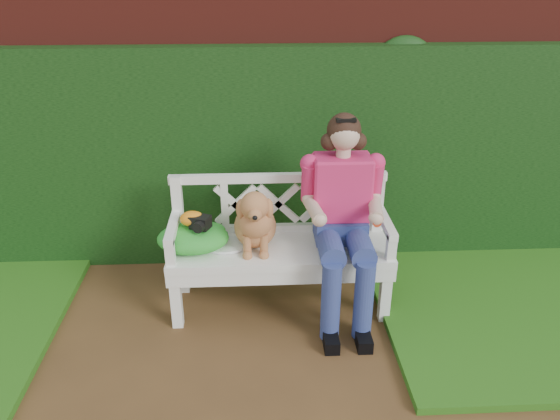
{
  "coord_description": "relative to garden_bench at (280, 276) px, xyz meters",
  "views": [
    {
      "loc": [
        0.24,
        -2.26,
        2.3
      ],
      "look_at": [
        0.41,
        0.98,
        0.75
      ],
      "focal_mm": 35.0,
      "sensor_mm": 36.0,
      "label": 1
    }
  ],
  "objects": [
    {
      "name": "ground",
      "position": [
        -0.41,
        -0.98,
        -0.24
      ],
      "size": [
        60.0,
        60.0,
        0.0
      ],
      "primitive_type": "plane",
      "color": "#4C331B"
    },
    {
      "name": "brick_wall",
      "position": [
        -0.41,
        0.92,
        0.86
      ],
      "size": [
        10.0,
        0.3,
        2.2
      ],
      "primitive_type": "cube",
      "color": "maroon",
      "rests_on": "ground"
    },
    {
      "name": "ivy_hedge",
      "position": [
        -0.41,
        0.7,
        0.61
      ],
      "size": [
        10.0,
        0.18,
        1.7
      ],
      "primitive_type": "cube",
      "color": "#1F4B18",
      "rests_on": "ground"
    },
    {
      "name": "grass_right",
      "position": [
        1.99,
        -0.08,
        -0.21
      ],
      "size": [
        2.6,
        2.0,
        0.05
      ],
      "primitive_type": "cube",
      "color": "#275F12",
      "rests_on": "ground"
    },
    {
      "name": "garden_bench",
      "position": [
        0.0,
        0.0,
        0.0
      ],
      "size": [
        1.62,
        0.73,
        0.48
      ],
      "primitive_type": null,
      "rotation": [
        0.0,
        0.0,
        -0.08
      ],
      "color": "white",
      "rests_on": "ground"
    },
    {
      "name": "seated_woman",
      "position": [
        0.41,
        -0.02,
        0.44
      ],
      "size": [
        0.65,
        0.82,
        1.35
      ],
      "primitive_type": null,
      "rotation": [
        0.0,
        0.0,
        0.11
      ],
      "color": "#DE4D78",
      "rests_on": "ground"
    },
    {
      "name": "dog",
      "position": [
        -0.17,
        -0.01,
        0.47
      ],
      "size": [
        0.41,
        0.48,
        0.46
      ],
      "primitive_type": null,
      "rotation": [
        0.0,
        0.0,
        0.28
      ],
      "color": "brown",
      "rests_on": "garden_bench"
    },
    {
      "name": "tennis_racket",
      "position": [
        -0.4,
        0.01,
        0.25
      ],
      "size": [
        0.6,
        0.37,
        0.03
      ],
      "primitive_type": null,
      "rotation": [
        0.0,
        0.0,
        -0.27
      ],
      "color": "white",
      "rests_on": "garden_bench"
    },
    {
      "name": "green_bag",
      "position": [
        -0.58,
        -0.0,
        0.32
      ],
      "size": [
        0.51,
        0.42,
        0.16
      ],
      "primitive_type": null,
      "rotation": [
        0.0,
        0.0,
        -0.1
      ],
      "color": "#1C7B12",
      "rests_on": "garden_bench"
    },
    {
      "name": "camera_item",
      "position": [
        -0.53,
        -0.02,
        0.45
      ],
      "size": [
        0.15,
        0.14,
        0.08
      ],
      "primitive_type": "cube",
      "rotation": [
        0.0,
        0.0,
        -0.42
      ],
      "color": "black",
      "rests_on": "green_bag"
    },
    {
      "name": "baseball_glove",
      "position": [
        -0.58,
        0.01,
        0.46
      ],
      "size": [
        0.17,
        0.13,
        0.1
      ],
      "primitive_type": "ellipsoid",
      "rotation": [
        0.0,
        0.0,
        0.08
      ],
      "color": "orange",
      "rests_on": "green_bag"
    }
  ]
}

